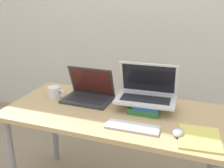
# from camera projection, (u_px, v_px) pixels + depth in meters

# --- Properties ---
(desk) EXTENTS (1.40, 0.66, 0.71)m
(desk) POSITION_uv_depth(u_px,v_px,m) (114.00, 122.00, 1.71)
(desk) COLOR tan
(desk) RESTS_ON ground_plane
(laptop_left) EXTENTS (0.33, 0.23, 0.23)m
(laptop_left) POSITION_uv_depth(u_px,v_px,m) (89.00, 93.00, 1.84)
(laptop_left) COLOR #333338
(laptop_left) RESTS_ON desk
(book_stack) EXTENTS (0.19, 0.22, 0.06)m
(book_stack) POSITION_uv_depth(u_px,v_px,m) (146.00, 106.00, 1.68)
(book_stack) COLOR #33753D
(book_stack) RESTS_ON desk
(laptop_on_books) EXTENTS (0.39, 0.26, 0.24)m
(laptop_on_books) POSITION_uv_depth(u_px,v_px,m) (147.00, 92.00, 1.69)
(laptop_on_books) COLOR silver
(laptop_on_books) RESTS_ON book_stack
(wireless_keyboard) EXTENTS (0.31, 0.11, 0.01)m
(wireless_keyboard) POSITION_uv_depth(u_px,v_px,m) (132.00, 127.00, 1.47)
(wireless_keyboard) COLOR silver
(wireless_keyboard) RESTS_ON desk
(mouse) EXTENTS (0.06, 0.10, 0.03)m
(mouse) POSITION_uv_depth(u_px,v_px,m) (178.00, 132.00, 1.40)
(mouse) COLOR #B2B2B7
(mouse) RESTS_ON desk
(notepad) EXTENTS (0.23, 0.26, 0.01)m
(notepad) POSITION_uv_depth(u_px,v_px,m) (199.00, 138.00, 1.36)
(notepad) COLOR #EFE066
(notepad) RESTS_ON desk
(mug) EXTENTS (0.13, 0.09, 0.08)m
(mug) POSITION_uv_depth(u_px,v_px,m) (55.00, 92.00, 1.87)
(mug) COLOR white
(mug) RESTS_ON desk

